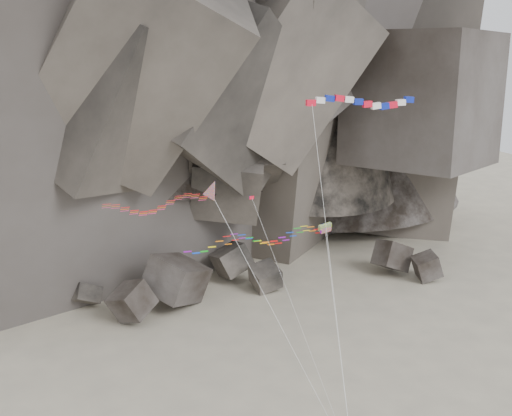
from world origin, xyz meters
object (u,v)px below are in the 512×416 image
object	(u,v)px
parafoil_kite	(253,239)
banner_kite	(361,104)
pennant_kite	(280,272)
delta_kite	(153,204)

from	to	relation	value
parafoil_kite	banner_kite	bearing A→B (deg)	-19.25
banner_kite	pennant_kite	xyz separation A→B (m)	(-7.62, 0.01, -14.69)
parafoil_kite	pennant_kite	distance (m)	3.88
banner_kite	parafoil_kite	xyz separation A→B (m)	(-9.67, 1.49, -11.75)
delta_kite	pennant_kite	bearing A→B (deg)	-32.56
pennant_kite	parafoil_kite	bearing A→B (deg)	134.48
banner_kite	parafoil_kite	distance (m)	15.29
delta_kite	parafoil_kite	distance (m)	9.39
delta_kite	pennant_kite	xyz separation A→B (m)	(10.59, -2.82, -6.61)
banner_kite	pennant_kite	bearing A→B (deg)	-170.74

